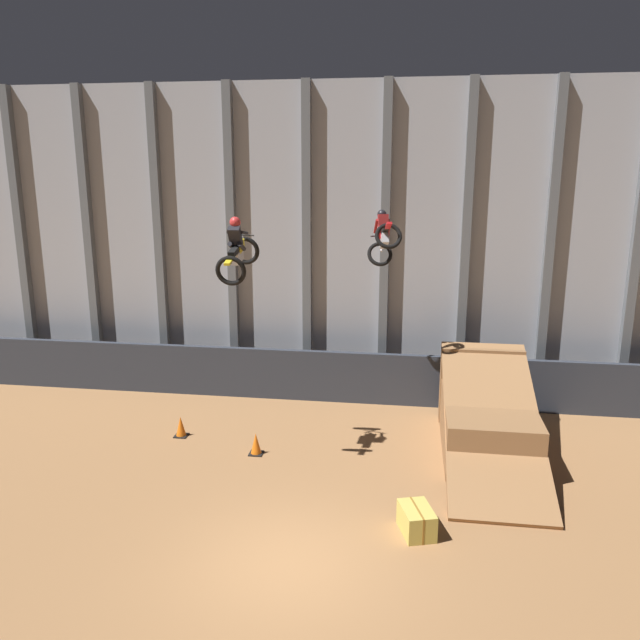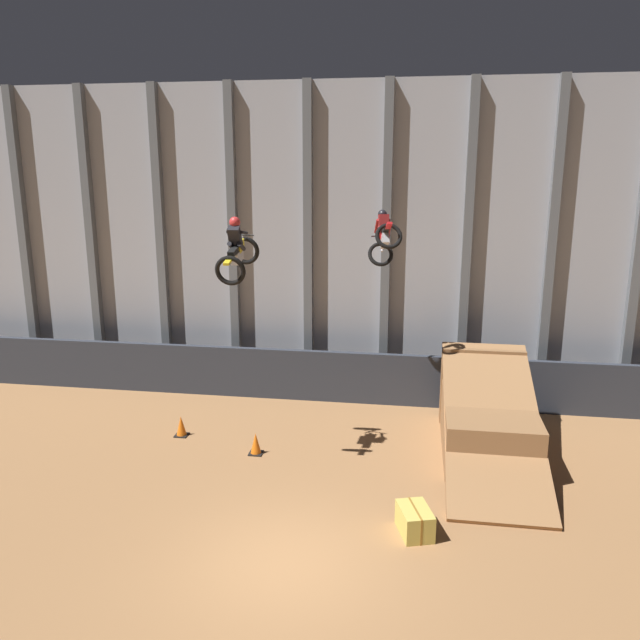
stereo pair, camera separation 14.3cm
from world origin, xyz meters
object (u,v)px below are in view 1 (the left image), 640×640
Objects in this scene: rider_bike_right_air at (384,238)px; hay_bale_trackside at (417,520)px; rider_bike_left_air at (237,252)px; traffic_cone_arena_edge at (256,444)px; traffic_cone_near_ramp at (181,427)px; dirt_ramp at (486,418)px.

hay_bale_trackside is (1.07, -5.71, -5.20)m from rider_bike_right_air.
hay_bale_trackside is at bearing -32.40° from rider_bike_left_air.
rider_bike_right_air is 6.59m from traffic_cone_arena_edge.
traffic_cone_arena_edge is at bearing -18.57° from traffic_cone_near_ramp.
dirt_ramp reaches higher than traffic_cone_arena_edge.
rider_bike_left_air is at bearing -150.94° from rider_bike_right_air.
rider_bike_right_air is 3.10× the size of traffic_cone_arena_edge.
traffic_cone_near_ramp is (-2.13, 1.17, -5.13)m from rider_bike_left_air.
traffic_cone_arena_edge is 0.56× the size of hay_bale_trackside.
traffic_cone_near_ramp is at bearing -174.40° from rider_bike_right_air.
rider_bike_right_air reaches higher than traffic_cone_arena_edge.
rider_bike_left_air reaches higher than hay_bale_trackside.
rider_bike_left_air is 3.17× the size of traffic_cone_near_ramp.
rider_bike_left_air is 3.17× the size of traffic_cone_arena_edge.
rider_bike_right_air is at bearing 41.14° from rider_bike_left_air.
rider_bike_right_air is at bearing 100.65° from hay_bale_trackside.
dirt_ramp is 3.24× the size of rider_bike_left_air.
hay_bale_trackside is (6.54, -3.89, -0.00)m from traffic_cone_near_ramp.
rider_bike_left_air is at bearing -28.76° from traffic_cone_near_ramp.
dirt_ramp is at bearing -35.60° from rider_bike_right_air.
traffic_cone_arena_edge is (-3.10, -2.61, -5.20)m from rider_bike_right_air.
rider_bike_left_air reaches higher than traffic_cone_arena_edge.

